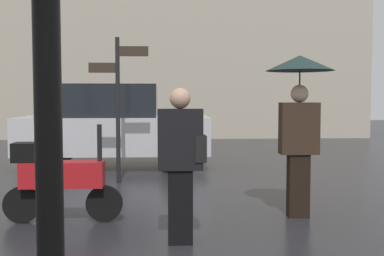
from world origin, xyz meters
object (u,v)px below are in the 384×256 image
(pedestrian_with_umbrella, at_px, (299,99))
(street_signpost, at_px, (118,95))
(pedestrian_with_bag, at_px, (182,156))
(parked_car_left, at_px, (112,125))
(parked_scooter, at_px, (59,178))

(pedestrian_with_umbrella, relative_size, street_signpost, 0.79)
(pedestrian_with_bag, relative_size, parked_car_left, 0.40)
(pedestrian_with_umbrella, distance_m, parked_scooter, 3.23)
(parked_car_left, xyz_separation_m, street_signpost, (0.34, -2.10, 0.67))
(pedestrian_with_umbrella, distance_m, pedestrian_with_bag, 1.98)
(parked_scooter, height_order, street_signpost, street_signpost)
(pedestrian_with_umbrella, xyz_separation_m, pedestrian_with_bag, (-1.57, -1.05, -0.60))
(street_signpost, bearing_deg, parked_scooter, -100.06)
(pedestrian_with_bag, bearing_deg, parked_car_left, -22.83)
(street_signpost, bearing_deg, pedestrian_with_bag, -74.51)
(pedestrian_with_bag, xyz_separation_m, street_signpost, (-1.02, 3.68, 0.68))
(pedestrian_with_umbrella, height_order, street_signpost, street_signpost)
(parked_scooter, bearing_deg, street_signpost, 100.56)
(parked_car_left, relative_size, street_signpost, 1.58)
(pedestrian_with_bag, relative_size, street_signpost, 0.63)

